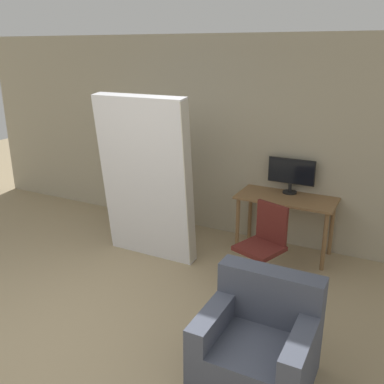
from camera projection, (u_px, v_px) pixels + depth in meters
The scene contains 8 objects.
ground_plane at pixel (49, 355), 3.70m from camera, with size 16.00×16.00×0.00m, color #9E8966.
wall_back at pixel (208, 137), 5.93m from camera, with size 8.00×0.06×2.70m.
desk at pixel (286, 206), 5.34m from camera, with size 1.21×0.58×0.76m.
monitor at pixel (291, 173), 5.38m from camera, with size 0.59×0.18×0.45m.
office_chair at pixel (262, 253), 4.75m from camera, with size 0.56×0.56×0.91m.
bookshelf at pixel (136, 168), 6.46m from camera, with size 0.79×0.32×1.60m.
mattress_near at pixel (146, 180), 5.13m from camera, with size 1.18×0.39×2.03m.
armchair at pixel (259, 344), 3.35m from camera, with size 0.85×0.80×0.85m.
Camera 1 is at (2.50, -2.14, 2.52)m, focal length 40.00 mm.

